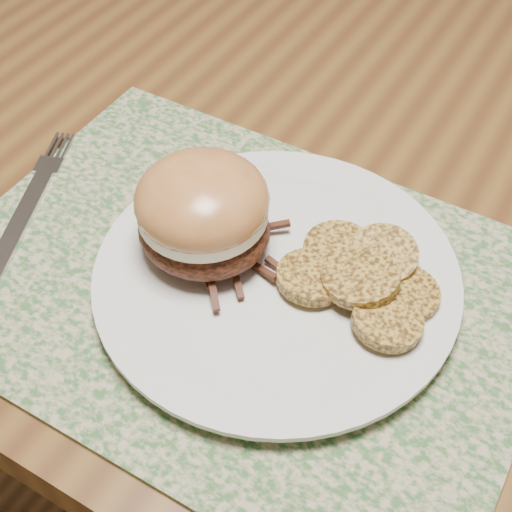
{
  "coord_description": "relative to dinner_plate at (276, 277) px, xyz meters",
  "views": [
    {
      "loc": [
        -0.1,
        -0.55,
        1.18
      ],
      "look_at": [
        -0.27,
        -0.25,
        0.79
      ],
      "focal_mm": 50.0,
      "sensor_mm": 36.0,
      "label": 1
    }
  ],
  "objects": [
    {
      "name": "dinner_plate",
      "position": [
        0.0,
        0.0,
        0.0
      ],
      "size": [
        0.26,
        0.26,
        0.02
      ],
      "primitive_type": "cylinder",
      "color": "silver",
      "rests_on": "placemat"
    },
    {
      "name": "placemat",
      "position": [
        -0.03,
        -0.01,
        -0.01
      ],
      "size": [
        0.45,
        0.33,
        0.0
      ],
      "primitive_type": "cube",
      "color": "#386232",
      "rests_on": "dining_table"
    },
    {
      "name": "roasted_potatoes",
      "position": [
        0.06,
        0.02,
        0.02
      ],
      "size": [
        0.14,
        0.12,
        0.03
      ],
      "color": "#B08733",
      "rests_on": "dinner_plate"
    },
    {
      "name": "pork_sandwich",
      "position": [
        -0.06,
        -0.01,
        0.05
      ],
      "size": [
        0.12,
        0.12,
        0.08
      ],
      "rotation": [
        0.0,
        0.0,
        -0.23
      ],
      "color": "black",
      "rests_on": "dinner_plate"
    },
    {
      "name": "fork",
      "position": [
        -0.22,
        -0.03,
        -0.01
      ],
      "size": [
        0.09,
        0.18,
        0.0
      ],
      "rotation": [
        0.0,
        0.0,
        0.38
      ],
      "color": "#B8B9C0",
      "rests_on": "placemat"
    }
  ]
}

